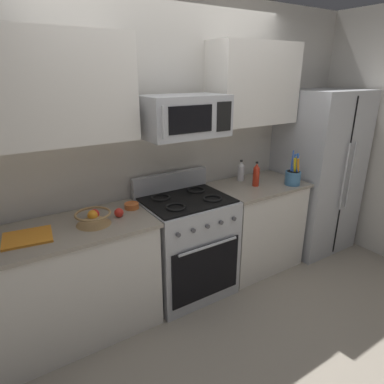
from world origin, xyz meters
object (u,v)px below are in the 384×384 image
range_oven (187,245)px  cutting_board (28,237)px  utensil_crock (293,177)px  refrigerator (317,172)px  microwave (184,116)px  apple_loose (119,213)px  fruit_basket (93,218)px  prep_bowl (132,206)px  bottle_vinegar (241,171)px  bottle_hot_sauce (256,175)px

range_oven → cutting_board: (-1.26, -0.02, 0.44)m
range_oven → utensil_crock: utensil_crock is taller
refrigerator → microwave: bearing=178.5°
apple_loose → fruit_basket: bearing=-174.8°
utensil_crock → prep_bowl: utensil_crock is taller
range_oven → bottle_vinegar: bearing=13.3°
cutting_board → prep_bowl: size_ratio=2.56×
refrigerator → bottle_hot_sauce: refrigerator is taller
utensil_crock → prep_bowl: 1.61m
refrigerator → apple_loose: refrigerator is taller
refrigerator → utensil_crock: refrigerator is taller
fruit_basket → cutting_board: (-0.44, 0.02, -0.04)m
prep_bowl → fruit_basket: bearing=-160.1°
fruit_basket → bottle_vinegar: 1.61m
bottle_vinegar → microwave: bearing=-168.6°
microwave → bottle_vinegar: size_ratio=3.23×
bottle_vinegar → bottle_hot_sauce: (0.01, -0.21, 0.01)m
apple_loose → bottle_hot_sauce: bottle_hot_sauce is taller
bottle_vinegar → apple_loose: bearing=-171.7°
apple_loose → prep_bowl: 0.19m
cutting_board → bottle_hot_sauce: bottle_hot_sauce is taller
fruit_basket → prep_bowl: bearing=19.9°
refrigerator → fruit_basket: bearing=-179.5°
utensil_crock → cutting_board: (-2.38, 0.18, -0.07)m
bottle_vinegar → prep_bowl: (-1.24, -0.09, -0.07)m
range_oven → fruit_basket: 0.96m
range_oven → utensil_crock: 1.24m
microwave → cutting_board: (-1.26, -0.05, -0.71)m
fruit_basket → prep_bowl: 0.37m
refrigerator → prep_bowl: bearing=177.2°
range_oven → bottle_vinegar: 0.95m
cutting_board → prep_bowl: (0.79, 0.11, 0.02)m
fruit_basket → cutting_board: fruit_basket is taller
refrigerator → prep_bowl: refrigerator is taller
utensil_crock → fruit_basket: bearing=175.3°
fruit_basket → range_oven: bearing=2.7°
bottle_vinegar → prep_bowl: bottle_vinegar is taller
bottle_hot_sauce → microwave: bearing=175.7°
range_oven → refrigerator: bearing=-0.6°
bottle_hot_sauce → prep_bowl: 1.26m
apple_loose → refrigerator: bearing=0.1°
apple_loose → prep_bowl: bearing=36.1°
fruit_basket → apple_loose: 0.20m
range_oven → utensil_crock: bearing=-10.1°
range_oven → microwave: size_ratio=1.58×
range_oven → cutting_board: 1.34m
utensil_crock → cutting_board: utensil_crock is taller
microwave → bottle_hot_sauce: microwave is taller
apple_loose → range_oven: bearing=1.9°
range_oven → cutting_board: bearing=-179.0°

